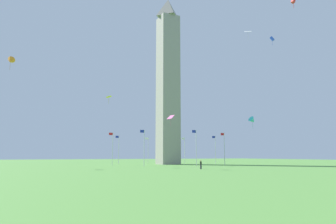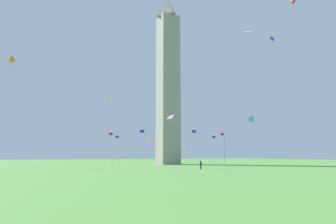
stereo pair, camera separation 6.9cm
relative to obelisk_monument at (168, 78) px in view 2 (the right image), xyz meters
The scene contains 18 objects.
ground_plane 25.08m from the obelisk_monument, ahead, with size 260.00×260.00×0.00m, color #548C3D.
obelisk_monument is the anchor object (origin of this frame).
flagpole_n 26.01m from the obelisk_monument, ahead, with size 1.12×0.14×8.59m.
flagpole_ne 26.00m from the obelisk_monument, 44.86° to the left, with size 1.12×0.14×8.59m.
flagpole_e 25.98m from the obelisk_monument, 89.80° to the left, with size 1.12×0.14×8.59m.
flagpole_se 25.95m from the obelisk_monument, 134.86° to the left, with size 1.12×0.14×8.59m.
flagpole_s 25.94m from the obelisk_monument, behind, with size 1.12×0.14×8.59m.
flagpole_sw 25.95m from the obelisk_monument, 134.86° to the right, with size 1.12×0.14×8.59m.
flagpole_w 25.98m from the obelisk_monument, 89.80° to the right, with size 1.12×0.14×8.59m.
flagpole_nw 26.00m from the obelisk_monument, 44.86° to the right, with size 1.12×0.14×8.59m.
person_black_shirt 39.03m from the obelisk_monument, 76.81° to the left, with size 0.32×0.32×1.61m.
kite_cyan_delta 27.94m from the obelisk_monument, 126.04° to the left, with size 2.15×1.71×3.15m.
kite_red_box 48.84m from the obelisk_monument, 86.96° to the left, with size 0.70×0.47×1.57m.
kite_orange_delta 41.38m from the obelisk_monument, ahead, with size 2.01×2.34×3.10m.
kite_pink_diamond 32.82m from the obelisk_monument, 66.50° to the left, with size 1.34×1.50×2.15m.
kite_yellow_diamond 25.38m from the obelisk_monument, 30.72° to the left, with size 1.53×1.55×1.83m.
kite_blue_box 30.48m from the obelisk_monument, 130.68° to the left, with size 1.22×1.23×2.36m.
kite_white_diamond 28.55m from the obelisk_monument, 105.59° to the left, with size 1.93×1.87×2.40m.
Camera 2 is at (35.04, 76.87, 2.45)m, focal length 31.38 mm.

